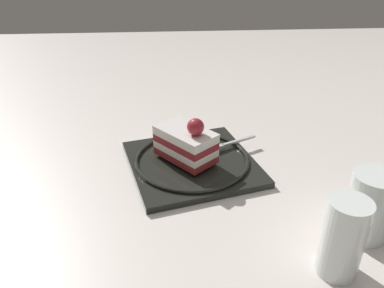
# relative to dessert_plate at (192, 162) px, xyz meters

# --- Properties ---
(ground_plane) EXTENTS (2.40, 2.40, 0.00)m
(ground_plane) POSITION_rel_dessert_plate_xyz_m (0.02, 0.01, -0.01)
(ground_plane) COLOR silver
(dessert_plate) EXTENTS (0.28, 0.28, 0.02)m
(dessert_plate) POSITION_rel_dessert_plate_xyz_m (0.00, 0.00, 0.00)
(dessert_plate) COLOR black
(dessert_plate) RESTS_ON ground_plane
(cake_slice) EXTENTS (0.12, 0.13, 0.09)m
(cake_slice) POSITION_rel_dessert_plate_xyz_m (0.01, 0.00, 0.04)
(cake_slice) COLOR maroon
(cake_slice) RESTS_ON dessert_plate
(fork) EXTENTS (0.11, 0.06, 0.00)m
(fork) POSITION_rel_dessert_plate_xyz_m (-0.08, -0.05, 0.01)
(fork) COLOR silver
(fork) RESTS_ON dessert_plate
(drink_glass_near) EXTENTS (0.05, 0.05, 0.12)m
(drink_glass_near) POSITION_rel_dessert_plate_xyz_m (-0.17, 0.28, 0.04)
(drink_glass_near) COLOR white
(drink_glass_near) RESTS_ON ground_plane
(drink_glass_far) EXTENTS (0.07, 0.07, 0.11)m
(drink_glass_far) POSITION_rel_dessert_plate_xyz_m (-0.24, 0.21, 0.04)
(drink_glass_far) COLOR white
(drink_glass_far) RESTS_ON ground_plane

